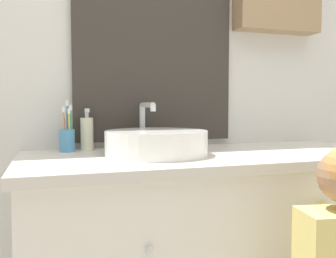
# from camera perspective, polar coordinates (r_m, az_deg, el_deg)

# --- Properties ---
(wall_back) EXTENTS (3.20, 0.18, 2.50)m
(wall_back) POSITION_cam_1_polar(r_m,az_deg,el_deg) (1.76, 2.71, 11.89)
(wall_back) COLOR silver
(wall_back) RESTS_ON ground_plane
(sink_basin) EXTENTS (0.38, 0.43, 0.20)m
(sink_basin) POSITION_cam_1_polar(r_m,az_deg,el_deg) (1.39, -1.81, -1.98)
(sink_basin) COLOR white
(sink_basin) RESTS_ON vanity_counter
(toothbrush_holder) EXTENTS (0.06, 0.06, 0.20)m
(toothbrush_holder) POSITION_cam_1_polar(r_m,az_deg,el_deg) (1.53, -15.14, -1.30)
(toothbrush_holder) COLOR #4C93C6
(toothbrush_holder) RESTS_ON vanity_counter
(soap_dispenser) EXTENTS (0.05, 0.05, 0.17)m
(soap_dispenser) POSITION_cam_1_polar(r_m,az_deg,el_deg) (1.57, -12.24, -0.63)
(soap_dispenser) COLOR beige
(soap_dispenser) RESTS_ON vanity_counter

